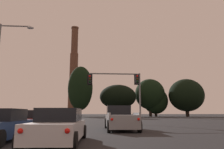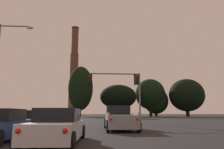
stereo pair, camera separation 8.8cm
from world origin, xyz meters
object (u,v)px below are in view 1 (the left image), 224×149
at_px(street_lamp, 2,63).
at_px(sedan_left_lane_second, 0,126).
at_px(pickup_truck_right_lane_front, 120,119).
at_px(smokestack, 73,79).
at_px(sedan_center_lane_second, 59,127).
at_px(traffic_light_overhead_right, 122,85).
at_px(sedan_left_lane_front, 28,121).

bearing_deg(street_lamp, sedan_left_lane_second, -66.15).
xyz_separation_m(pickup_truck_right_lane_front, smokestack, (-13.87, 99.08, 18.08)).
bearing_deg(sedan_center_lane_second, sedan_left_lane_second, 162.85).
distance_m(sedan_left_lane_second, traffic_light_overhead_right, 15.70).
xyz_separation_m(sedan_left_lane_second, sedan_left_lane_front, (-0.44, 5.62, 0.00)).
distance_m(sedan_left_lane_second, sedan_left_lane_front, 5.64).
bearing_deg(sedan_center_lane_second, sedan_left_lane_front, 118.01).
bearing_deg(street_lamp, smokestack, 92.22).
bearing_deg(street_lamp, pickup_truck_right_lane_front, -15.44).
relative_size(pickup_truck_right_lane_front, sedan_left_lane_front, 1.16).
height_order(pickup_truck_right_lane_front, sedan_left_lane_front, pickup_truck_right_lane_front).
distance_m(sedan_left_lane_front, traffic_light_overhead_right, 11.55).
height_order(sedan_left_lane_second, traffic_light_overhead_right, traffic_light_overhead_right).
relative_size(sedan_center_lane_second, sedan_left_lane_second, 1.01).
relative_size(sedan_center_lane_second, smokestack, 0.10).
relative_size(sedan_left_lane_second, sedan_left_lane_front, 0.99).
relative_size(pickup_truck_right_lane_front, traffic_light_overhead_right, 0.91).
bearing_deg(traffic_light_overhead_right, smokestack, 99.22).
bearing_deg(sedan_left_lane_second, traffic_light_overhead_right, 62.32).
height_order(sedan_center_lane_second, smokestack, smokestack).
xyz_separation_m(pickup_truck_right_lane_front, sedan_left_lane_front, (-6.59, -0.59, -0.14)).
relative_size(sedan_center_lane_second, sedan_left_lane_front, 1.00).
bearing_deg(street_lamp, sedan_center_lane_second, -55.78).
relative_size(sedan_left_lane_second, street_lamp, 0.51).
distance_m(pickup_truck_right_lane_front, sedan_left_lane_front, 6.62).
xyz_separation_m(sedan_left_lane_second, smokestack, (-7.72, 105.28, 18.22)).
bearing_deg(sedan_left_lane_second, street_lamp, 114.25).
xyz_separation_m(pickup_truck_right_lane_front, street_lamp, (-10.14, 2.80, 4.78)).
bearing_deg(sedan_left_lane_second, sedan_center_lane_second, -18.57).
bearing_deg(sedan_left_lane_front, street_lamp, 138.68).
xyz_separation_m(sedan_left_lane_second, street_lamp, (-3.98, 9.01, 4.92)).
bearing_deg(street_lamp, sedan_left_lane_front, -43.70).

